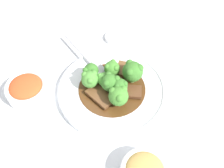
# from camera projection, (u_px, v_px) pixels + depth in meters

# --- Properties ---
(ground_plane) EXTENTS (4.00, 4.00, 0.00)m
(ground_plane) POSITION_uv_depth(u_px,v_px,m) (112.00, 92.00, 0.70)
(ground_plane) COLOR silver
(main_plate) EXTENTS (0.28, 0.28, 0.02)m
(main_plate) POSITION_uv_depth(u_px,v_px,m) (112.00, 90.00, 0.69)
(main_plate) COLOR white
(main_plate) RESTS_ON ground_plane
(beef_strip_0) EXTENTS (0.06, 0.06, 0.01)m
(beef_strip_0) POSITION_uv_depth(u_px,v_px,m) (118.00, 80.00, 0.69)
(beef_strip_0) COLOR #56331E
(beef_strip_0) RESTS_ON main_plate
(beef_strip_1) EXTENTS (0.05, 0.08, 0.01)m
(beef_strip_1) POSITION_uv_depth(u_px,v_px,m) (100.00, 96.00, 0.66)
(beef_strip_1) COLOR brown
(beef_strip_1) RESTS_ON main_plate
(beef_strip_2) EXTENTS (0.06, 0.04, 0.02)m
(beef_strip_2) POSITION_uv_depth(u_px,v_px,m) (122.00, 70.00, 0.71)
(beef_strip_2) COLOR brown
(beef_strip_2) RESTS_ON main_plate
(beef_strip_3) EXTENTS (0.06, 0.07, 0.01)m
(beef_strip_3) POSITION_uv_depth(u_px,v_px,m) (130.00, 92.00, 0.67)
(beef_strip_3) COLOR #56331E
(beef_strip_3) RESTS_ON main_plate
(beef_strip_4) EXTENTS (0.06, 0.06, 0.01)m
(beef_strip_4) POSITION_uv_depth(u_px,v_px,m) (102.00, 72.00, 0.71)
(beef_strip_4) COLOR #56331E
(beef_strip_4) RESTS_ON main_plate
(broccoli_floret_0) EXTENTS (0.05, 0.05, 0.06)m
(broccoli_floret_0) POSITION_uv_depth(u_px,v_px,m) (133.00, 71.00, 0.67)
(broccoli_floret_0) COLOR #7FA84C
(broccoli_floret_0) RESTS_ON main_plate
(broccoli_floret_1) EXTENTS (0.04, 0.04, 0.04)m
(broccoli_floret_1) POSITION_uv_depth(u_px,v_px,m) (104.00, 79.00, 0.66)
(broccoli_floret_1) COLOR #8EB756
(broccoli_floret_1) RESTS_ON main_plate
(broccoli_floret_2) EXTENTS (0.04, 0.04, 0.05)m
(broccoli_floret_2) POSITION_uv_depth(u_px,v_px,m) (112.00, 68.00, 0.68)
(broccoli_floret_2) COLOR #7FA84C
(broccoli_floret_2) RESTS_ON main_plate
(broccoli_floret_3) EXTENTS (0.04, 0.04, 0.05)m
(broccoli_floret_3) POSITION_uv_depth(u_px,v_px,m) (120.00, 86.00, 0.64)
(broccoli_floret_3) COLOR #7FA84C
(broccoli_floret_3) RESTS_ON main_plate
(broccoli_floret_4) EXTENTS (0.05, 0.05, 0.05)m
(broccoli_floret_4) POSITION_uv_depth(u_px,v_px,m) (118.00, 96.00, 0.63)
(broccoli_floret_4) COLOR #8EB756
(broccoli_floret_4) RESTS_ON main_plate
(broccoli_floret_5) EXTENTS (0.04, 0.04, 0.05)m
(broccoli_floret_5) POSITION_uv_depth(u_px,v_px,m) (90.00, 71.00, 0.68)
(broccoli_floret_5) COLOR #7FA84C
(broccoli_floret_5) RESTS_ON main_plate
(broccoli_floret_6) EXTENTS (0.04, 0.04, 0.06)m
(broccoli_floret_6) POSITION_uv_depth(u_px,v_px,m) (110.00, 83.00, 0.65)
(broccoli_floret_6) COLOR #7FA84C
(broccoli_floret_6) RESTS_ON main_plate
(broccoli_floret_7) EXTENTS (0.04, 0.04, 0.05)m
(broccoli_floret_7) POSITION_uv_depth(u_px,v_px,m) (90.00, 79.00, 0.66)
(broccoli_floret_7) COLOR #7FA84C
(broccoli_floret_7) RESTS_ON main_plate
(serving_spoon) EXTENTS (0.09, 0.19, 0.01)m
(serving_spoon) POSITION_uv_depth(u_px,v_px,m) (93.00, 65.00, 0.72)
(serving_spoon) COLOR #B7B7BC
(serving_spoon) RESTS_ON main_plate
(side_bowl_kimchi) EXTENTS (0.11, 0.11, 0.05)m
(side_bowl_kimchi) POSITION_uv_depth(u_px,v_px,m) (27.00, 89.00, 0.67)
(side_bowl_kimchi) COLOR white
(side_bowl_kimchi) RESTS_ON ground_plane
(sauce_dish) EXTENTS (0.06, 0.06, 0.01)m
(sauce_dish) POSITION_uv_depth(u_px,v_px,m) (115.00, 37.00, 0.81)
(sauce_dish) COLOR white
(sauce_dish) RESTS_ON ground_plane
(paper_napkin) EXTENTS (0.12, 0.09, 0.01)m
(paper_napkin) POSITION_uv_depth(u_px,v_px,m) (187.00, 72.00, 0.73)
(paper_napkin) COLOR silver
(paper_napkin) RESTS_ON ground_plane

